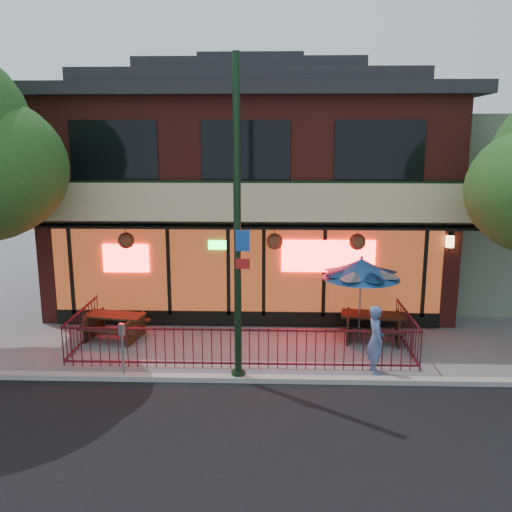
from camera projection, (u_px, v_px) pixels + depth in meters
The scene contains 11 objects.
ground at pixel (240, 372), 12.57m from camera, with size 80.00×80.00×0.00m, color gray.
curb at pixel (238, 379), 12.07m from camera, with size 80.00×0.25×0.12m, color #999993.
restaurant_building at pixel (252, 174), 18.66m from camera, with size 12.96×9.49×8.05m.
neighbor_building at pixel (506, 206), 19.18m from camera, with size 6.00×7.00×6.00m, color gray.
patio_fence at pixel (241, 338), 12.93m from camera, with size 8.44×2.62×1.00m.
street_light at pixel (238, 242), 11.52m from camera, with size 0.43×0.32×7.00m.
picnic_table_left at pixel (115, 322), 14.61m from camera, with size 1.78×1.49×0.68m.
picnic_table_right at pixel (373, 323), 14.52m from camera, with size 1.86×1.53×0.72m.
patio_umbrella at pixel (361, 269), 14.16m from camera, with size 2.03×2.03×2.32m.
pedestrian at pixel (376, 340), 12.35m from camera, with size 0.59×0.39×1.62m, color #5068A1.
parking_meter_near at pixel (122, 342), 12.00m from camera, with size 0.15×0.14×1.31m.
Camera 1 is at (0.76, -11.71, 5.26)m, focal length 38.00 mm.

